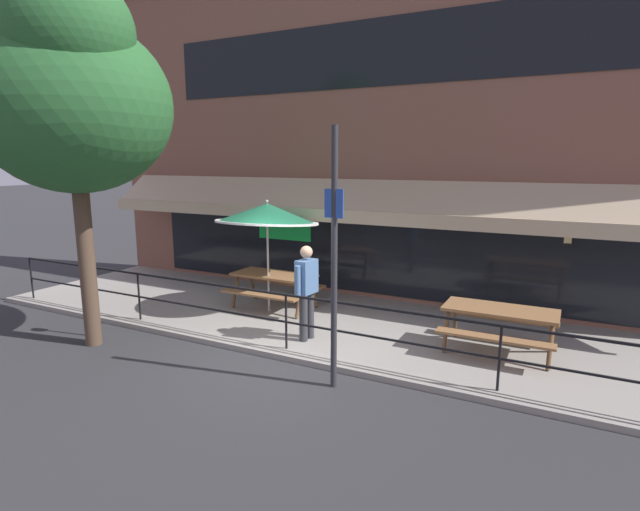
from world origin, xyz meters
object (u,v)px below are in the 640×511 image
at_px(picnic_table_centre, 500,318).
at_px(patio_umbrella_left, 267,214).
at_px(picnic_table_left, 274,281).
at_px(pedestrian_walking, 307,288).
at_px(parking_meter_near, 89,277).
at_px(street_tree_curbside, 72,94).
at_px(street_sign_pole, 334,258).

relative_size(picnic_table_centre, patio_umbrella_left, 0.76).
relative_size(picnic_table_left, pedestrian_walking, 1.05).
xyz_separation_m(parking_meter_near, street_tree_curbside, (0.45, -0.34, 3.18)).
relative_size(pedestrian_walking, parking_meter_near, 1.20).
relative_size(patio_umbrella_left, pedestrian_walking, 1.39).
bearing_deg(picnic_table_left, patio_umbrella_left, -90.00).
height_order(picnic_table_centre, patio_umbrella_left, patio_umbrella_left).
distance_m(picnic_table_left, patio_umbrella_left, 1.49).
bearing_deg(patio_umbrella_left, street_sign_pole, -41.93).
height_order(picnic_table_centre, street_tree_curbside, street_tree_curbside).
xyz_separation_m(picnic_table_left, parking_meter_near, (-2.24, -2.83, 0.44)).
bearing_deg(street_sign_pole, picnic_table_left, 135.56).
distance_m(picnic_table_centre, parking_meter_near, 7.35).
relative_size(pedestrian_walking, street_tree_curbside, 0.28).
bearing_deg(picnic_table_left, parking_meter_near, -128.32).
bearing_deg(patio_umbrella_left, picnic_table_centre, -2.55).
relative_size(picnic_table_left, patio_umbrella_left, 0.76).
relative_size(picnic_table_left, parking_meter_near, 1.27).
height_order(patio_umbrella_left, pedestrian_walking, patio_umbrella_left).
height_order(parking_meter_near, street_tree_curbside, street_tree_curbside).
height_order(picnic_table_centre, pedestrian_walking, pedestrian_walking).
height_order(pedestrian_walking, street_sign_pole, street_sign_pole).
relative_size(picnic_table_centre, street_sign_pole, 0.48).
height_order(picnic_table_left, patio_umbrella_left, patio_umbrella_left).
bearing_deg(parking_meter_near, picnic_table_left, 51.68).
xyz_separation_m(street_sign_pole, street_tree_curbside, (-4.50, -0.51, 2.40)).
xyz_separation_m(patio_umbrella_left, pedestrian_walking, (1.55, -1.13, -1.12)).
relative_size(street_sign_pole, street_tree_curbside, 0.61).
bearing_deg(parking_meter_near, pedestrian_walking, 21.39).
height_order(street_sign_pole, street_tree_curbside, street_tree_curbside).
height_order(picnic_table_left, picnic_table_centre, same).
distance_m(parking_meter_near, street_sign_pole, 5.02).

